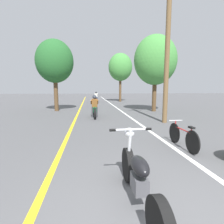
% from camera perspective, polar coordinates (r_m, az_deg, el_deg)
% --- Properties ---
extents(lane_stripe_center, '(0.14, 48.00, 0.01)m').
position_cam_1_polar(lane_stripe_center, '(14.49, -10.62, 0.57)').
color(lane_stripe_center, yellow).
rests_on(lane_stripe_center, ground).
extents(lane_stripe_edge, '(0.14, 48.00, 0.01)m').
position_cam_1_polar(lane_stripe_edge, '(14.68, 2.40, 0.78)').
color(lane_stripe_edge, white).
rests_on(lane_stripe_edge, ground).
extents(utility_pole, '(1.10, 0.24, 6.79)m').
position_cam_1_polar(utility_pole, '(9.54, 17.57, 17.73)').
color(utility_pole, brown).
rests_on(utility_pole, ground).
extents(roadside_tree_right_near, '(3.23, 2.91, 5.74)m').
position_cam_1_polar(roadside_tree_right_near, '(14.10, 13.97, 16.04)').
color(roadside_tree_right_near, '#513A23').
rests_on(roadside_tree_right_near, ground).
extents(roadside_tree_right_far, '(3.16, 2.85, 6.41)m').
position_cam_1_polar(roadside_tree_right_far, '(24.00, 2.75, 14.36)').
color(roadside_tree_right_far, '#513A23').
rests_on(roadside_tree_right_far, ground).
extents(roadside_tree_left, '(2.86, 2.57, 5.49)m').
position_cam_1_polar(roadside_tree_left, '(14.64, -18.22, 15.35)').
color(roadside_tree_left, '#513A23').
rests_on(roadside_tree_left, ground).
extents(motorcycle_foreground, '(0.76, 2.17, 1.07)m').
position_cam_1_polar(motorcycle_foreground, '(2.84, 8.67, -20.52)').
color(motorcycle_foreground, black).
rests_on(motorcycle_foreground, ground).
extents(motorcycle_rider_lead, '(0.50, 2.06, 1.37)m').
position_cam_1_polar(motorcycle_rider_lead, '(10.78, -5.70, 1.05)').
color(motorcycle_rider_lead, black).
rests_on(motorcycle_rider_lead, ground).
extents(motorcycle_rider_far, '(0.50, 2.03, 1.35)m').
position_cam_1_polar(motorcycle_rider_far, '(22.62, -5.21, 4.48)').
color(motorcycle_rider_far, black).
rests_on(motorcycle_rider_far, ground).
extents(bicycle_parked, '(0.44, 1.67, 0.76)m').
position_cam_1_polar(bicycle_parked, '(5.65, 22.08, -7.37)').
color(bicycle_parked, black).
rests_on(bicycle_parked, ground).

